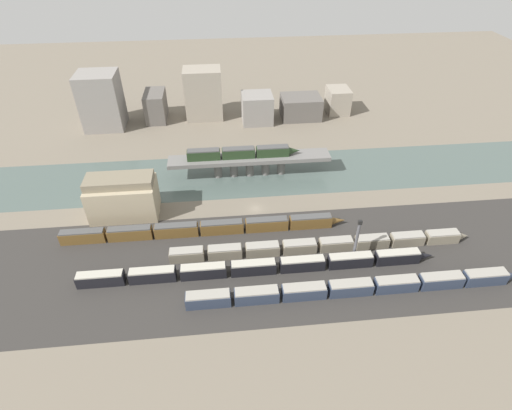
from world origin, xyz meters
name	(u,v)px	position (x,y,z in m)	size (l,w,h in m)	color
ground_plane	(255,209)	(0.00, 0.00, 0.00)	(400.00, 400.00, 0.00)	#756B5B
railbed_yard	(264,263)	(0.00, -24.00, 0.00)	(280.00, 42.00, 0.01)	#33302D
river_water	(250,174)	(0.00, 20.12, 0.00)	(320.00, 28.17, 0.01)	#4C5B56
bridge	(250,161)	(0.00, 20.12, 5.62)	(56.41, 7.30, 7.37)	slate
train_on_bridge	(243,153)	(-2.40, 20.12, 9.12)	(39.02, 3.10, 3.61)	#23381E
train_yard_near	(356,287)	(21.52, -36.54, 1.82)	(85.00, 3.19, 3.71)	#2D384C
train_yard_mid	(259,267)	(-1.89, -27.31, 1.86)	(93.98, 2.77, 3.77)	black
train_yard_far	(322,245)	(16.71, -20.54, 1.69)	(85.03, 3.13, 3.45)	gray
train_yard_outer	(204,228)	(-16.22, -10.36, 1.96)	(83.12, 2.70, 3.99)	brown
warehouse_building	(123,197)	(-40.40, 1.60, 6.46)	(20.24, 11.27, 13.58)	tan
signal_tower	(356,241)	(24.24, -25.23, 6.93)	(1.00, 0.82, 13.80)	#4C4C51
city_block_far_left	(101,101)	(-58.33, 64.85, 11.63)	(16.14, 14.56, 23.25)	gray
city_block_left	(156,106)	(-37.20, 70.06, 6.16)	(8.54, 15.18, 12.31)	#605B56
city_block_center	(203,94)	(-15.92, 69.99, 10.93)	(16.01, 11.54, 21.87)	gray
city_block_right	(257,108)	(7.09, 63.24, 6.17)	(13.10, 12.48, 12.33)	gray
city_block_far_right	(301,107)	(26.97, 65.60, 4.82)	(17.27, 13.28, 9.64)	#605B56
city_block_tall	(338,100)	(44.84, 69.42, 5.54)	(9.59, 11.79, 11.09)	gray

